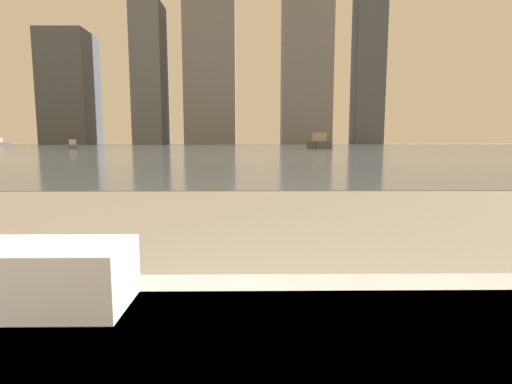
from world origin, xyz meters
name	(u,v)px	position (x,y,z in m)	size (l,w,h in m)	color
towel_stack	(48,276)	(-0.26, 0.80, 0.62)	(0.30, 0.17, 0.12)	white
harbor_water	(250,147)	(0.00, 62.00, 0.01)	(180.00, 110.00, 0.01)	slate
harbor_boat_0	(73,146)	(-19.64, 44.81, 0.38)	(2.10, 2.96, 1.06)	#4C4C51
harbor_boat_3	(319,143)	(8.07, 46.81, 0.66)	(2.22, 5.08, 1.85)	#4C4C51
skyline_tower_0	(70,89)	(-51.87, 118.00, 15.69)	(13.15, 13.63, 31.37)	#4C515B
skyline_tower_1	(150,76)	(-28.66, 118.00, 19.49)	(8.31, 12.38, 38.99)	slate
skyline_tower_2	(211,60)	(-11.37, 118.00, 23.87)	(13.90, 13.88, 47.74)	slate
skyline_tower_3	(307,4)	(16.07, 118.00, 39.17)	(13.81, 11.42, 78.34)	slate
skyline_tower_4	(370,18)	(33.96, 118.00, 35.49)	(8.21, 7.79, 70.98)	#4C515B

